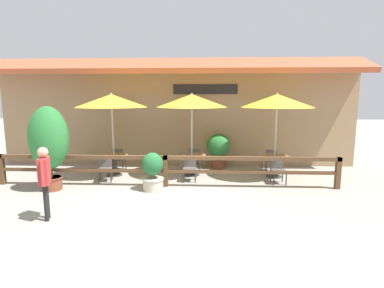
# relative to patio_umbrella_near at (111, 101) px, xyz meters

# --- Properties ---
(ground_plane) EXTENTS (60.00, 60.00, 0.00)m
(ground_plane) POSITION_rel_patio_umbrella_near_xyz_m (1.96, -2.27, -2.58)
(ground_plane) COLOR gray
(building_facade) EXTENTS (14.28, 1.49, 4.23)m
(building_facade) POSITION_rel_patio_umbrella_near_xyz_m (1.97, 1.83, -0.41)
(building_facade) COLOR #997A56
(building_facade) RESTS_ON ground
(patio_railing) EXTENTS (10.40, 0.14, 0.95)m
(patio_railing) POSITION_rel_patio_umbrella_near_xyz_m (1.96, -1.22, -1.88)
(patio_railing) COLOR brown
(patio_railing) RESTS_ON ground
(patio_umbrella_near) EXTENTS (2.38, 2.38, 2.83)m
(patio_umbrella_near) POSITION_rel_patio_umbrella_near_xyz_m (0.00, 0.00, 0.00)
(patio_umbrella_near) COLOR #B7B2A8
(patio_umbrella_near) RESTS_ON ground
(dining_table_near) EXTENTS (0.97, 0.97, 0.73)m
(dining_table_near) POSITION_rel_patio_umbrella_near_xyz_m (-0.00, 0.00, -2.00)
(dining_table_near) COLOR olive
(dining_table_near) RESTS_ON ground
(chair_near_streetside) EXTENTS (0.50, 0.50, 0.84)m
(chair_near_streetside) POSITION_rel_patio_umbrella_near_xyz_m (-0.06, -0.72, -2.11)
(chair_near_streetside) COLOR #514C47
(chair_near_streetside) RESTS_ON ground
(chair_near_wallside) EXTENTS (0.43, 0.43, 0.84)m
(chair_near_wallside) POSITION_rel_patio_umbrella_near_xyz_m (-0.05, 0.72, -2.11)
(chair_near_wallside) COLOR #514C47
(chair_near_wallside) RESTS_ON ground
(patio_umbrella_middle) EXTENTS (2.38, 2.38, 2.83)m
(patio_umbrella_middle) POSITION_rel_patio_umbrella_near_xyz_m (2.70, 0.15, 0.00)
(patio_umbrella_middle) COLOR #B7B2A8
(patio_umbrella_middle) RESTS_ON ground
(dining_table_middle) EXTENTS (0.97, 0.97, 0.73)m
(dining_table_middle) POSITION_rel_patio_umbrella_near_xyz_m (2.70, 0.15, -2.00)
(dining_table_middle) COLOR olive
(dining_table_middle) RESTS_ON ground
(chair_middle_streetside) EXTENTS (0.42, 0.42, 0.84)m
(chair_middle_streetside) POSITION_rel_patio_umbrella_near_xyz_m (2.66, -0.56, -2.11)
(chair_middle_streetside) COLOR #514C47
(chair_middle_streetside) RESTS_ON ground
(chair_middle_wallside) EXTENTS (0.44, 0.44, 0.84)m
(chair_middle_wallside) POSITION_rel_patio_umbrella_near_xyz_m (2.76, 0.85, -2.11)
(chair_middle_wallside) COLOR #514C47
(chair_middle_wallside) RESTS_ON ground
(patio_umbrella_far) EXTENTS (2.38, 2.38, 2.83)m
(patio_umbrella_far) POSITION_rel_patio_umbrella_near_xyz_m (5.52, 0.07, 0.00)
(patio_umbrella_far) COLOR #B7B2A8
(patio_umbrella_far) RESTS_ON ground
(dining_table_far) EXTENTS (0.97, 0.97, 0.73)m
(dining_table_far) POSITION_rel_patio_umbrella_near_xyz_m (5.52, 0.07, -2.00)
(dining_table_far) COLOR olive
(dining_table_far) RESTS_ON ground
(chair_far_streetside) EXTENTS (0.44, 0.44, 0.84)m
(chair_far_streetside) POSITION_rel_patio_umbrella_near_xyz_m (5.47, -0.67, -2.11)
(chair_far_streetside) COLOR #514C47
(chair_far_streetside) RESTS_ON ground
(chair_far_wallside) EXTENTS (0.50, 0.50, 0.84)m
(chair_far_wallside) POSITION_rel_patio_umbrella_near_xyz_m (5.52, 0.81, -2.11)
(chair_far_wallside) COLOR #514C47
(chair_far_wallside) RESTS_ON ground
(potted_plant_corner_fern) EXTENTS (1.11, 1.00, 2.45)m
(potted_plant_corner_fern) POSITION_rel_patio_umbrella_near_xyz_m (-1.33, -1.72, -1.12)
(potted_plant_corner_fern) COLOR brown
(potted_plant_corner_fern) RESTS_ON ground
(potted_plant_small_flowering) EXTENTS (0.64, 0.64, 1.11)m
(potted_plant_small_flowering) POSITION_rel_patio_umbrella_near_xyz_m (1.64, -1.60, -2.03)
(potted_plant_small_flowering) COLOR #B7AD99
(potted_plant_small_flowering) RESTS_ON ground
(potted_plant_entrance_palm) EXTENTS (0.90, 0.81, 1.33)m
(potted_plant_entrance_palm) POSITION_rel_patio_umbrella_near_xyz_m (3.67, 1.28, -1.79)
(potted_plant_entrance_palm) COLOR brown
(potted_plant_entrance_palm) RESTS_ON ground
(pedestrian) EXTENTS (0.34, 0.55, 1.64)m
(pedestrian) POSITION_rel_patio_umbrella_near_xyz_m (-0.33, -3.85, -1.53)
(pedestrian) COLOR black
(pedestrian) RESTS_ON ground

